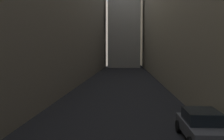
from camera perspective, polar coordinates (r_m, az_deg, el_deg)
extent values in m
plane|color=black|center=(38.43, 2.13, -2.57)|extent=(264.00, 264.00, 0.00)
cube|color=#756B5B|center=(42.27, -13.29, 11.74)|extent=(11.14, 108.00, 20.34)
cube|color=gray|center=(42.39, 19.48, 13.37)|extent=(13.48, 108.00, 22.92)
cube|color=#4C4C51|center=(13.71, 19.08, -12.02)|extent=(1.73, 4.05, 0.61)
cube|color=black|center=(13.62, 19.07, -9.54)|extent=(1.59, 2.00, 0.58)
cylinder|color=black|center=(14.89, 14.31, -11.87)|extent=(0.22, 0.66, 0.66)
cylinder|color=black|center=(15.31, 20.79, -11.57)|extent=(0.22, 0.66, 0.66)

